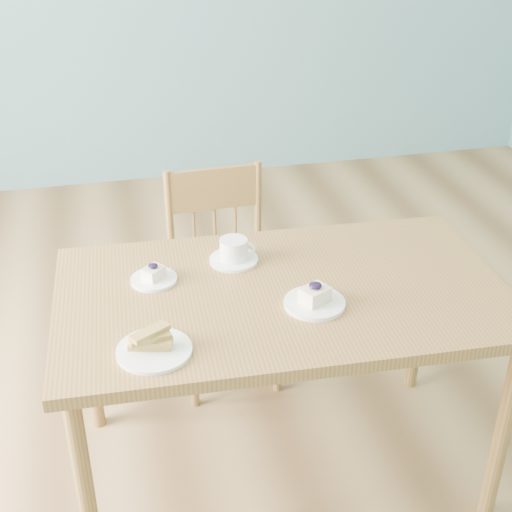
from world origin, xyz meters
TOP-DOWN VIEW (x-y plane):
  - room at (0.00, 0.00)m, footprint 5.01×5.01m
  - dining_table at (0.14, -0.06)m, footprint 1.33×0.79m
  - dining_chair at (0.07, 0.49)m, footprint 0.39×0.37m
  - cheesecake_plate_near at (0.21, -0.16)m, footprint 0.17×0.17m
  - cheesecake_plate_far at (-0.21, 0.07)m, footprint 0.14×0.14m
  - coffee_cup at (0.04, 0.13)m, footprint 0.15×0.15m
  - biscotti_plate at (-0.25, -0.28)m, footprint 0.19×0.19m

SIDE VIEW (x-z plane):
  - dining_chair at x=0.07m, z-range 0.01..0.82m
  - dining_table at x=0.14m, z-range 0.28..0.97m
  - cheesecake_plate_far at x=-0.21m, z-range 0.68..0.74m
  - cheesecake_plate_near at x=0.21m, z-range 0.68..0.75m
  - biscotti_plate at x=-0.25m, z-range 0.68..0.74m
  - coffee_cup at x=0.04m, z-range 0.69..0.76m
  - room at x=0.00m, z-range -0.01..2.71m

